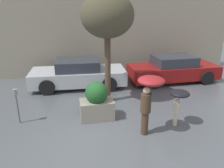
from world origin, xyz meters
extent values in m
plane|color=#51565B|center=(0.00, 0.00, 0.00)|extent=(40.00, 40.00, 0.00)
cube|color=#9E937F|center=(0.00, 6.50, 3.00)|extent=(18.00, 0.30, 6.00)
cube|color=gray|center=(0.15, 1.01, 0.34)|extent=(1.17, 0.71, 0.69)
sphere|color=#1E5123|center=(0.15, 1.01, 0.98)|extent=(0.79, 0.79, 0.79)
cylinder|color=#473323|center=(1.48, -0.28, 0.38)|extent=(0.22, 0.22, 0.76)
cylinder|color=#473323|center=(1.48, -0.28, 1.06)|extent=(0.32, 0.32, 0.60)
sphere|color=beige|center=(1.48, -0.28, 1.47)|extent=(0.21, 0.21, 0.21)
cylinder|color=#4C4C51|center=(1.62, -0.25, 1.42)|extent=(0.02, 0.02, 0.66)
ellipsoid|color=maroon|center=(1.62, -0.25, 1.75)|extent=(0.81, 0.81, 0.26)
cylinder|color=beige|center=(2.66, 0.01, 0.23)|extent=(0.14, 0.14, 0.47)
cylinder|color=beige|center=(2.66, 0.01, 0.65)|extent=(0.19, 0.19, 0.37)
sphere|color=beige|center=(2.66, 0.01, 0.90)|extent=(0.13, 0.13, 0.13)
cylinder|color=#4C4C51|center=(2.74, 0.05, 0.90)|extent=(0.02, 0.02, 0.47)
ellipsoid|color=black|center=(2.74, 0.05, 1.14)|extent=(0.64, 0.64, 0.20)
cube|color=#B7BCC1|center=(-0.30, 4.44, 0.53)|extent=(4.64, 2.04, 0.67)
cube|color=#2D333D|center=(-0.30, 4.44, 1.11)|extent=(2.12, 1.64, 0.50)
cylinder|color=black|center=(-1.76, 3.61, 0.35)|extent=(0.72, 0.26, 0.71)
cylinder|color=black|center=(-1.67, 5.42, 0.35)|extent=(0.72, 0.26, 0.71)
cylinder|color=black|center=(1.06, 3.47, 0.35)|extent=(0.72, 0.26, 0.71)
cylinder|color=black|center=(1.15, 5.28, 0.35)|extent=(0.72, 0.26, 0.71)
cube|color=maroon|center=(4.66, 4.34, 0.53)|extent=(4.65, 1.90, 0.67)
cube|color=#2D333D|center=(4.66, 4.34, 1.11)|extent=(2.11, 1.58, 0.50)
cylinder|color=black|center=(3.24, 3.41, 0.35)|extent=(0.71, 0.23, 0.71)
cylinder|color=black|center=(3.21, 5.22, 0.35)|extent=(0.71, 0.23, 0.71)
cylinder|color=black|center=(6.11, 3.46, 0.35)|extent=(0.71, 0.23, 0.71)
cylinder|color=black|center=(6.07, 5.28, 0.35)|extent=(0.71, 0.23, 0.71)
cylinder|color=brown|center=(0.80, 2.42, 1.46)|extent=(0.24, 0.24, 2.92)
ellipsoid|color=#4C4733|center=(0.80, 2.42, 3.48)|extent=(2.01, 2.01, 1.71)
cylinder|color=#595B60|center=(-2.50, 1.20, 0.52)|extent=(0.05, 0.05, 1.04)
cylinder|color=gray|center=(-2.50, 1.20, 1.14)|extent=(0.14, 0.14, 0.20)
camera|label=1|loc=(-0.68, -5.92, 3.83)|focal=35.00mm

